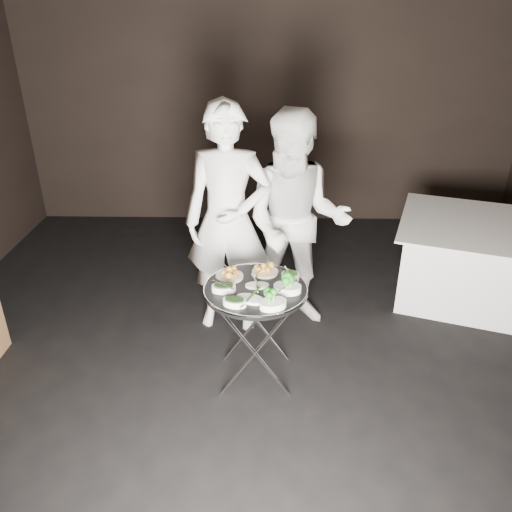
{
  "coord_description": "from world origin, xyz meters",
  "views": [
    {
      "loc": [
        -0.07,
        -2.64,
        2.52
      ],
      "look_at": [
        -0.14,
        0.47,
        0.95
      ],
      "focal_mm": 35.0,
      "sensor_mm": 36.0,
      "label": 1
    }
  ],
  "objects_px": {
    "tray_stand": "(256,330)",
    "waiter_right": "(296,223)",
    "waiter_left": "(228,221)",
    "serving_tray": "(256,289)",
    "dining_table": "(468,260)"
  },
  "relations": [
    {
      "from": "tray_stand",
      "to": "waiter_right",
      "type": "relative_size",
      "value": 0.41
    },
    {
      "from": "waiter_right",
      "to": "waiter_left",
      "type": "bearing_deg",
      "value": -165.15
    },
    {
      "from": "serving_tray",
      "to": "dining_table",
      "type": "relative_size",
      "value": 0.56
    },
    {
      "from": "tray_stand",
      "to": "waiter_left",
      "type": "distance_m",
      "value": 0.95
    },
    {
      "from": "tray_stand",
      "to": "waiter_right",
      "type": "distance_m",
      "value": 1.01
    },
    {
      "from": "serving_tray",
      "to": "dining_table",
      "type": "xyz_separation_m",
      "value": [
        1.98,
        1.26,
        -0.39
      ]
    },
    {
      "from": "tray_stand",
      "to": "waiter_left",
      "type": "xyz_separation_m",
      "value": [
        -0.24,
        0.75,
        0.53
      ]
    },
    {
      "from": "serving_tray",
      "to": "dining_table",
      "type": "bearing_deg",
      "value": 32.48
    },
    {
      "from": "tray_stand",
      "to": "dining_table",
      "type": "distance_m",
      "value": 2.35
    },
    {
      "from": "waiter_right",
      "to": "dining_table",
      "type": "relative_size",
      "value": 1.42
    },
    {
      "from": "serving_tray",
      "to": "waiter_right",
      "type": "height_order",
      "value": "waiter_right"
    },
    {
      "from": "tray_stand",
      "to": "waiter_left",
      "type": "relative_size",
      "value": 0.4
    },
    {
      "from": "waiter_left",
      "to": "waiter_right",
      "type": "bearing_deg",
      "value": 10.86
    },
    {
      "from": "dining_table",
      "to": "waiter_right",
      "type": "bearing_deg",
      "value": -165.17
    },
    {
      "from": "serving_tray",
      "to": "waiter_right",
      "type": "relative_size",
      "value": 0.4
    }
  ]
}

